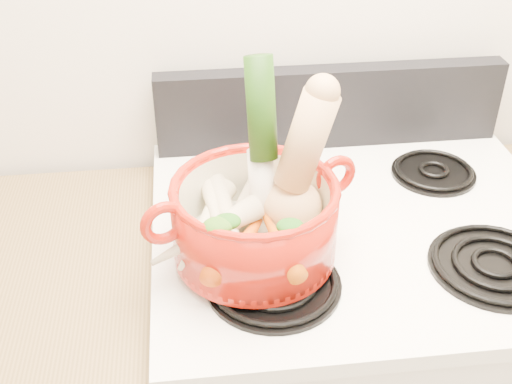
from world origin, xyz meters
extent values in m
cube|color=white|center=(0.00, 1.40, 0.93)|extent=(0.78, 0.67, 0.03)
cube|color=black|center=(0.00, 1.70, 1.04)|extent=(0.76, 0.05, 0.18)
cylinder|color=black|center=(-0.19, 1.24, 0.96)|extent=(0.22, 0.22, 0.02)
cylinder|color=black|center=(0.19, 1.24, 0.96)|extent=(0.22, 0.22, 0.02)
cylinder|color=black|center=(-0.19, 1.54, 0.96)|extent=(0.17, 0.17, 0.02)
cylinder|color=black|center=(0.19, 1.54, 0.96)|extent=(0.17, 0.17, 0.02)
cylinder|color=#A01609|center=(-0.21, 1.31, 1.04)|extent=(0.35, 0.35, 0.14)
torus|color=#A01609|center=(-0.36, 1.26, 1.08)|extent=(0.08, 0.04, 0.08)
torus|color=#A01609|center=(-0.07, 1.36, 1.08)|extent=(0.08, 0.04, 0.08)
cylinder|color=silver|center=(-0.19, 1.35, 1.15)|extent=(0.07, 0.12, 0.31)
ellipsoid|color=tan|center=(-0.18, 1.41, 1.02)|extent=(0.09, 0.08, 0.04)
cone|color=beige|center=(-0.25, 1.32, 1.02)|extent=(0.16, 0.23, 0.07)
cone|color=beige|center=(-0.30, 1.32, 1.02)|extent=(0.13, 0.20, 0.06)
cone|color=beige|center=(-0.26, 1.34, 1.04)|extent=(0.08, 0.22, 0.06)
cone|color=beige|center=(-0.29, 1.29, 1.04)|extent=(0.20, 0.14, 0.06)
cone|color=beige|center=(-0.28, 1.36, 1.04)|extent=(0.05, 0.19, 0.05)
cone|color=#BD5209|center=(-0.22, 1.29, 1.02)|extent=(0.11, 0.16, 0.05)
cone|color=#CE540A|center=(-0.28, 1.27, 1.02)|extent=(0.07, 0.17, 0.05)
cone|color=#D1610A|center=(-0.18, 1.25, 1.03)|extent=(0.07, 0.17, 0.05)
camera|label=1|loc=(-0.31, 0.46, 1.67)|focal=45.00mm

